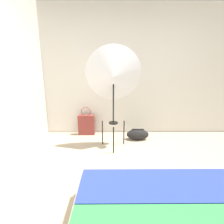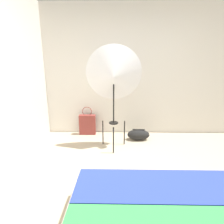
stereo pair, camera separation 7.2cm
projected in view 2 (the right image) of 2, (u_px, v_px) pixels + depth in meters
name	position (u px, v px, depth m)	size (l,w,h in m)	color
ground_plane	(143.00, 202.00, 1.89)	(14.00, 14.00, 0.00)	tan
wall_back	(130.00, 72.00, 3.58)	(8.00, 0.05, 2.60)	silver
wall_side_left	(14.00, 75.00, 2.56)	(0.05, 8.00, 2.60)	silver
photo_umbrella	(114.00, 76.00, 2.85)	(0.95, 0.45, 1.77)	black
tote_bag	(87.00, 124.00, 3.72)	(0.34, 0.11, 0.60)	brown
duffel_bag	(138.00, 135.00, 3.46)	(0.44, 0.21, 0.22)	black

